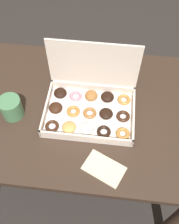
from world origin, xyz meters
The scene contains 5 objects.
ground_plane centered at (0.00, 0.00, 0.00)m, with size 8.00×8.00×0.00m, color #2D2826.
dining_table centered at (0.00, 0.00, 0.64)m, with size 1.13×0.72×0.75m.
donut_box centered at (0.05, 0.01, 0.80)m, with size 0.37×0.27×0.28m.
coffee_mug centered at (-0.26, -0.06, 0.80)m, with size 0.09×0.09×0.09m.
paper_napkin centered at (0.14, -0.26, 0.76)m, with size 0.17×0.15×0.01m.
Camera 1 is at (0.13, -0.63, 1.68)m, focal length 42.00 mm.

